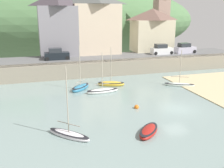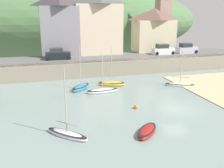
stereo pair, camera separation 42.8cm
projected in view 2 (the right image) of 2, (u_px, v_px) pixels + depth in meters
The scene contains 16 objects.
quay_seawall at pixel (125, 65), 43.79m from camera, with size 48.00×9.40×2.40m.
hillside_backdrop at pixel (68, 21), 75.61m from camera, with size 80.00×44.00×21.61m.
waterfront_building_left at pixel (59, 24), 46.41m from camera, with size 7.08×5.59×11.18m.
waterfront_building_centre at pixel (97, 23), 48.30m from camera, with size 8.91×5.48×11.18m.
waterfront_building_right at pixel (154, 30), 51.76m from camera, with size 8.22×4.99×8.44m.
church_with_spire at pixel (163, 10), 55.46m from camera, with size 3.00×3.00×15.74m.
sailboat_white_hull at pixel (103, 91), 33.64m from camera, with size 4.37×1.62×5.40m.
sailboat_nearest_shore at pixel (111, 84), 36.77m from camera, with size 4.07×2.60×5.68m.
dinghy_open_wooden at pixel (81, 87), 34.93m from camera, with size 3.41×3.59×6.21m.
motorboat_with_cabin at pixel (180, 85), 36.36m from camera, with size 4.14×2.91×5.28m.
rowboat_small_beached at pixel (147, 131), 22.28m from camera, with size 3.14×3.30×0.69m.
sailboat_blue_trim at pixel (67, 134), 21.74m from camera, with size 3.60×3.65×6.25m.
parked_car_near_slipway at pixel (58, 55), 43.34m from camera, with size 4.11×1.82×1.95m.
parked_car_by_wall at pixel (163, 50), 48.55m from camera, with size 4.11×1.82×1.95m.
parked_car_end_of_row at pixel (186, 49), 49.89m from camera, with size 4.17×1.88×1.95m.
mooring_buoy at pixel (136, 107), 28.06m from camera, with size 0.51×0.51×0.51m.
Camera 2 is at (-13.98, -23.22, 10.25)m, focal length 41.15 mm.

